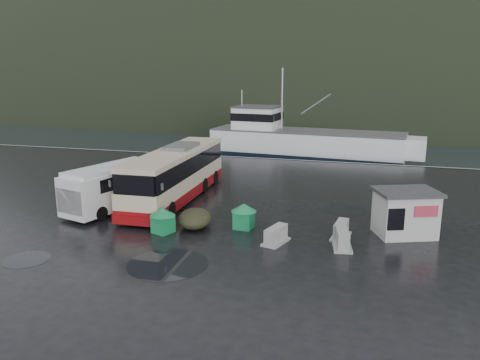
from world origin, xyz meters
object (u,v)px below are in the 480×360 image
(coach_bus, at_px, (177,199))
(jersey_barrier_a, at_px, (341,238))
(jersey_barrier_c, at_px, (342,247))
(dome_tent, at_px, (195,227))
(jersey_barrier_b, at_px, (276,243))
(ticket_kiosk, at_px, (403,235))
(waste_bin_left, at_px, (163,232))
(fishing_trawler, at_px, (306,147))
(waste_bin_right, at_px, (244,228))
(white_van, at_px, (114,209))

(coach_bus, distance_m, jersey_barrier_a, 12.10)
(jersey_barrier_c, bearing_deg, coach_bus, 152.04)
(dome_tent, height_order, jersey_barrier_b, dome_tent)
(ticket_kiosk, bearing_deg, coach_bus, 146.16)
(waste_bin_left, relative_size, ticket_kiosk, 0.44)
(ticket_kiosk, bearing_deg, jersey_barrier_a, -178.52)
(fishing_trawler, bearing_deg, waste_bin_right, -83.09)
(coach_bus, xyz_separation_m, jersey_barrier_c, (11.34, -6.02, 0.00))
(white_van, distance_m, jersey_barrier_c, 14.43)
(fishing_trawler, bearing_deg, white_van, -101.00)
(ticket_kiosk, height_order, fishing_trawler, fishing_trawler)
(coach_bus, relative_size, fishing_trawler, 0.50)
(waste_bin_right, distance_m, jersey_barrier_c, 5.61)
(waste_bin_right, xyz_separation_m, jersey_barrier_b, (2.15, -1.74, 0.00))
(ticket_kiosk, relative_size, jersey_barrier_a, 1.84)
(waste_bin_left, height_order, jersey_barrier_b, waste_bin_left)
(white_van, xyz_separation_m, ticket_kiosk, (17.20, -0.04, 0.00))
(white_van, relative_size, jersey_barrier_c, 3.82)
(waste_bin_left, distance_m, ticket_kiosk, 12.80)
(waste_bin_left, height_order, ticket_kiosk, ticket_kiosk)
(fishing_trawler, bearing_deg, dome_tent, -88.35)
(jersey_barrier_c, bearing_deg, fishing_trawler, 101.14)
(dome_tent, bearing_deg, white_van, 163.19)
(jersey_barrier_a, xyz_separation_m, fishing_trawler, (-5.73, 28.51, 0.00))
(fishing_trawler, bearing_deg, jersey_barrier_c, -72.90)
(jersey_barrier_a, relative_size, jersey_barrier_b, 1.00)
(waste_bin_left, xyz_separation_m, jersey_barrier_c, (9.41, 0.38, 0.00))
(white_van, height_order, jersey_barrier_a, white_van)
(jersey_barrier_c, height_order, fishing_trawler, fishing_trawler)
(waste_bin_right, bearing_deg, fishing_trawler, 90.95)
(waste_bin_left, distance_m, fishing_trawler, 30.49)
(ticket_kiosk, xyz_separation_m, fishing_trawler, (-8.91, 27.21, 0.00))
(white_van, distance_m, jersey_barrier_a, 14.08)
(coach_bus, distance_m, dome_tent, 6.08)
(white_van, height_order, jersey_barrier_c, white_van)
(waste_bin_right, bearing_deg, jersey_barrier_b, -39.03)
(waste_bin_right, bearing_deg, coach_bus, 142.48)
(coach_bus, height_order, jersey_barrier_b, coach_bus)
(jersey_barrier_c, bearing_deg, dome_tent, 173.74)
(white_van, xyz_separation_m, jersey_barrier_b, (10.91, -3.00, 0.00))
(white_van, distance_m, ticket_kiosk, 17.20)
(ticket_kiosk, distance_m, jersey_barrier_b, 6.95)
(dome_tent, height_order, fishing_trawler, fishing_trawler)
(jersey_barrier_a, bearing_deg, waste_bin_left, -169.16)
(dome_tent, xyz_separation_m, ticket_kiosk, (11.10, 1.81, 0.00))
(coach_bus, height_order, fishing_trawler, fishing_trawler)
(waste_bin_left, relative_size, dome_tent, 0.54)
(dome_tent, bearing_deg, fishing_trawler, 85.69)
(fishing_trawler, bearing_deg, ticket_kiosk, -65.91)
(white_van, xyz_separation_m, jersey_barrier_c, (14.17, -2.73, 0.00))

